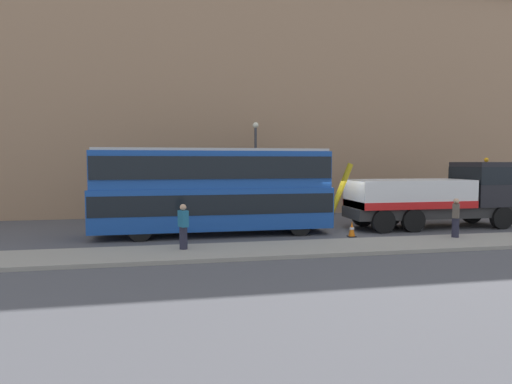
{
  "coord_description": "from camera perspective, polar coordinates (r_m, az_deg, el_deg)",
  "views": [
    {
      "loc": [
        -8.12,
        -20.04,
        3.45
      ],
      "look_at": [
        -4.15,
        0.07,
        2.0
      ],
      "focal_mm": 30.13,
      "sensor_mm": 36.0,
      "label": 1
    }
  ],
  "objects": [
    {
      "name": "street_lamp",
      "position": [
        26.11,
        -0.06,
        4.09
      ],
      "size": [
        0.36,
        0.36,
        5.83
      ],
      "color": "#38383D",
      "rests_on": "ground_plane"
    },
    {
      "name": "double_decker_bus",
      "position": [
        20.24,
        -5.64,
        0.58
      ],
      "size": [
        11.05,
        2.58,
        4.06
      ],
      "rotation": [
        0.0,
        0.0,
        0.0
      ],
      "color": "#19479E",
      "rests_on": "ground_plane"
    },
    {
      "name": "pedestrian_onlooker",
      "position": [
        16.45,
        -9.63,
        -4.63
      ],
      "size": [
        0.41,
        0.47,
        1.71
      ],
      "rotation": [
        0.0,
        0.0,
        0.46
      ],
      "color": "#232333",
      "rests_on": "near_kerb"
    },
    {
      "name": "building_facade",
      "position": [
        29.34,
        5.18,
        13.08
      ],
      "size": [
        60.0,
        1.5,
        16.0
      ],
      "color": "#9E7A5B",
      "rests_on": "ground_plane"
    },
    {
      "name": "recovery_tow_truck",
      "position": [
        24.44,
        23.21,
        -0.25
      ],
      "size": [
        10.14,
        2.67,
        3.67
      ],
      "rotation": [
        0.0,
        0.0,
        0.0
      ],
      "color": "#2D2D2D",
      "rests_on": "ground_plane"
    },
    {
      "name": "ground_plane",
      "position": [
        21.9,
        10.8,
        -5.09
      ],
      "size": [
        120.0,
        120.0,
        0.0
      ],
      "primitive_type": "plane",
      "color": "#4C4C51"
    },
    {
      "name": "near_kerb",
      "position": [
        18.12,
        15.8,
        -6.84
      ],
      "size": [
        60.0,
        2.8,
        0.15
      ],
      "primitive_type": "cube",
      "color": "gray",
      "rests_on": "ground_plane"
    },
    {
      "name": "traffic_cone_near_bus",
      "position": [
        20.25,
        12.61,
        -4.88
      ],
      "size": [
        0.36,
        0.36,
        0.72
      ],
      "color": "orange",
      "rests_on": "ground_plane"
    },
    {
      "name": "pedestrian_bystander",
      "position": [
        20.68,
        24.99,
        -3.18
      ],
      "size": [
        0.46,
        0.47,
        1.71
      ],
      "rotation": [
        0.0,
        0.0,
        2.42
      ],
      "color": "#232333",
      "rests_on": "near_kerb"
    }
  ]
}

